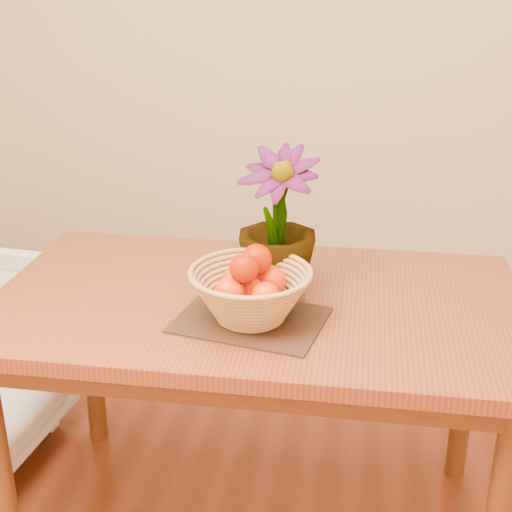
# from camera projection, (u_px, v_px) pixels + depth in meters

# --- Properties ---
(wall_back) EXTENTS (4.00, 0.02, 2.70)m
(wall_back) POSITION_uv_depth(u_px,v_px,m) (319.00, 13.00, 3.44)
(wall_back) COLOR beige
(wall_back) RESTS_ON floor
(table) EXTENTS (1.40, 0.80, 0.75)m
(table) POSITION_uv_depth(u_px,v_px,m) (256.00, 327.00, 1.92)
(table) COLOR brown
(table) RESTS_ON floor
(placemat) EXTENTS (0.40, 0.33, 0.01)m
(placemat) POSITION_uv_depth(u_px,v_px,m) (251.00, 320.00, 1.77)
(placemat) COLOR #321A12
(placemat) RESTS_ON table
(wicker_basket) EXTENTS (0.30, 0.30, 0.12)m
(wicker_basket) POSITION_uv_depth(u_px,v_px,m) (251.00, 296.00, 1.74)
(wicker_basket) COLOR tan
(wicker_basket) RESTS_ON placemat
(orange_pile) EXTENTS (0.16, 0.16, 0.13)m
(orange_pile) POSITION_uv_depth(u_px,v_px,m) (251.00, 276.00, 1.72)
(orange_pile) COLOR #F33803
(orange_pile) RESTS_ON wicker_basket
(potted_plant) EXTENTS (0.25, 0.25, 0.39)m
(potted_plant) POSITION_uv_depth(u_px,v_px,m) (277.00, 221.00, 1.88)
(potted_plant) COLOR #194C15
(potted_plant) RESTS_ON table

